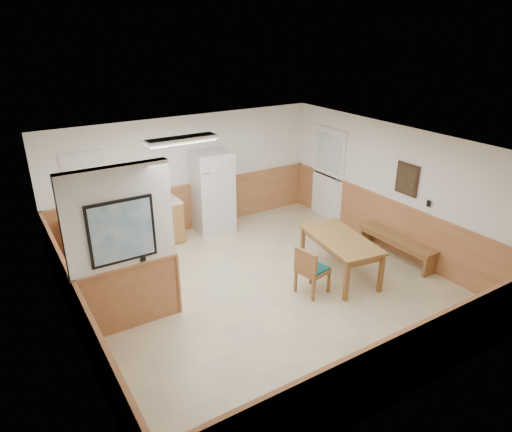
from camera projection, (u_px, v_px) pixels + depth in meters
ground at (264, 289)px, 7.86m from camera, size 6.00×6.00×0.00m
ceiling at (265, 147)px, 6.89m from camera, size 6.00×6.00×0.02m
back_wall at (188, 174)px, 9.72m from camera, size 6.00×0.02×2.50m
right_wall at (394, 190)px, 8.84m from camera, size 0.02×6.00×2.50m
left_wall at (70, 272)px, 5.92m from camera, size 0.02×6.00×2.50m
wainscot_back at (190, 207)px, 10.00m from camera, size 6.00×0.04×1.00m
wainscot_right at (389, 225)px, 9.12m from camera, size 0.04×6.00×1.00m
wainscot_left at (80, 319)px, 6.22m from camera, size 0.04×6.00×1.00m
partition_wall at (123, 253)px, 6.44m from camera, size 1.50×0.20×2.50m
kitchen_counter at (142, 225)px, 9.19m from camera, size 2.20×0.61×1.00m
exterior_door at (328, 174)px, 10.38m from camera, size 0.07×1.02×2.15m
kitchen_window at (85, 177)px, 8.56m from camera, size 0.80×0.04×1.00m
wall_painting at (407, 179)px, 8.47m from camera, size 0.04×0.50×0.60m
fluorescent_fixture at (181, 140)px, 7.54m from camera, size 1.20×0.30×0.09m
refrigerator at (213, 192)px, 9.76m from camera, size 0.83×0.75×1.78m
dining_table at (340, 243)px, 8.03m from camera, size 1.04×1.71×0.75m
dining_bench at (397, 241)px, 8.78m from camera, size 0.39×1.69×0.45m
dining_chair at (309, 268)px, 7.52m from camera, size 0.70×0.54×0.85m
fire_extinguisher at (164, 193)px, 9.18m from camera, size 0.10×0.10×0.38m
soap_bottle at (82, 211)px, 8.48m from camera, size 0.07×0.07×0.21m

